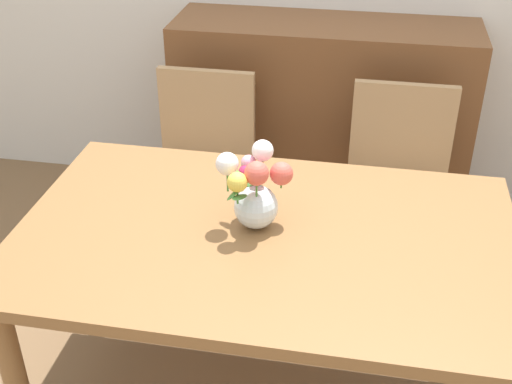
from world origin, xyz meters
name	(u,v)px	position (x,y,z in m)	size (l,w,h in m)	color
dining_table	(265,257)	(0.00, 0.00, 0.66)	(1.52, 0.95, 0.75)	olive
chair_left	(202,161)	(-0.42, 0.82, 0.52)	(0.42, 0.42, 0.90)	tan
chair_right	(397,179)	(0.42, 0.82, 0.52)	(0.42, 0.42, 0.90)	tan
dresser	(321,124)	(0.05, 1.33, 0.50)	(1.40, 0.47, 1.00)	brown
flower_vase	(255,190)	(-0.04, 0.04, 0.88)	(0.22, 0.23, 0.25)	silver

